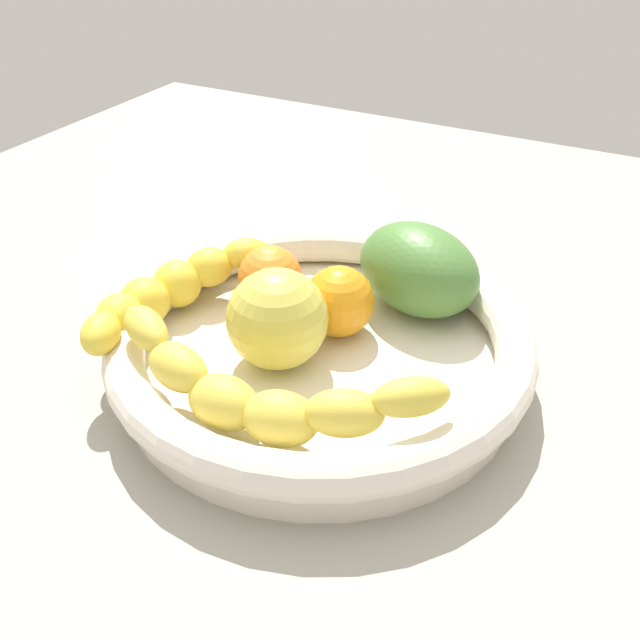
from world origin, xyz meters
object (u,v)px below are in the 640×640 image
at_px(apple_yellow, 277,319).
at_px(mango_green, 418,269).
at_px(fruit_bowl, 320,345).
at_px(banana_draped_left, 258,392).
at_px(orange_front, 270,278).
at_px(orange_mid_left, 337,301).
at_px(banana_draped_right, 167,292).

bearing_deg(apple_yellow, mango_green, 61.67).
distance_m(fruit_bowl, apple_yellow, 0.05).
height_order(banana_draped_left, mango_green, mango_green).
distance_m(orange_front, orange_mid_left, 0.07).
bearing_deg(apple_yellow, orange_front, 125.12).
height_order(fruit_bowl, banana_draped_right, banana_draped_right).
bearing_deg(orange_front, banana_draped_right, -134.75).
bearing_deg(fruit_bowl, banana_draped_right, -171.13).
relative_size(banana_draped_right, orange_front, 3.63).
relative_size(banana_draped_right, mango_green, 1.77).
distance_m(fruit_bowl, banana_draped_right, 0.13).
distance_m(banana_draped_left, mango_green, 0.20).
relative_size(banana_draped_left, mango_green, 2.24).
bearing_deg(banana_draped_right, banana_draped_left, -29.80).
relative_size(orange_front, mango_green, 0.49).
xyz_separation_m(fruit_bowl, apple_yellow, (-0.02, -0.02, 0.03)).
xyz_separation_m(banana_draped_left, orange_mid_left, (-0.01, 0.13, -0.00)).
xyz_separation_m(banana_draped_right, orange_mid_left, (0.13, 0.05, -0.00)).
relative_size(banana_draped_right, apple_yellow, 2.58).
bearing_deg(orange_front, mango_green, 26.68).
bearing_deg(apple_yellow, orange_mid_left, 68.80).
xyz_separation_m(banana_draped_left, apple_yellow, (-0.03, 0.07, 0.01)).
relative_size(fruit_bowl, banana_draped_right, 1.66).
bearing_deg(orange_mid_left, apple_yellow, -111.20).
bearing_deg(mango_green, apple_yellow, -118.33).
bearing_deg(banana_draped_right, orange_front, 45.25).
height_order(fruit_bowl, orange_mid_left, orange_mid_left).
height_order(banana_draped_right, apple_yellow, apple_yellow).
distance_m(banana_draped_left, orange_mid_left, 0.13).
distance_m(orange_front, mango_green, 0.12).
distance_m(banana_draped_left, banana_draped_right, 0.15).
distance_m(banana_draped_left, apple_yellow, 0.08).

